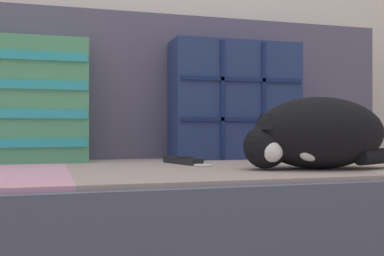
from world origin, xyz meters
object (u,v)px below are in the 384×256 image
object	(u,v)px
couch	(111,246)
game_remote_near	(184,161)
throw_pillow_quilted	(235,100)
sleeping_cat	(314,135)
throw_pillow_striped	(14,100)

from	to	relation	value
couch	game_remote_near	bearing A→B (deg)	8.56
throw_pillow_quilted	sleeping_cat	bearing A→B (deg)	-86.00
couch	throw_pillow_quilted	xyz separation A→B (m)	(0.44, 0.22, 0.40)
sleeping_cat	game_remote_near	world-z (taller)	sleeping_cat
couch	throw_pillow_quilted	size ratio (longest dim) A/B	4.90
throw_pillow_striped	sleeping_cat	size ratio (longest dim) A/B	1.04
throw_pillow_quilted	game_remote_near	world-z (taller)	throw_pillow_quilted
throw_pillow_striped	game_remote_near	distance (m)	0.52
couch	throw_pillow_quilted	world-z (taller)	throw_pillow_quilted
throw_pillow_quilted	sleeping_cat	world-z (taller)	throw_pillow_quilted
couch	game_remote_near	distance (m)	0.30
sleeping_cat	couch	bearing A→B (deg)	155.13
sleeping_cat	throw_pillow_striped	bearing A→B (deg)	148.61
couch	throw_pillow_striped	world-z (taller)	throw_pillow_striped
couch	throw_pillow_quilted	bearing A→B (deg)	26.93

